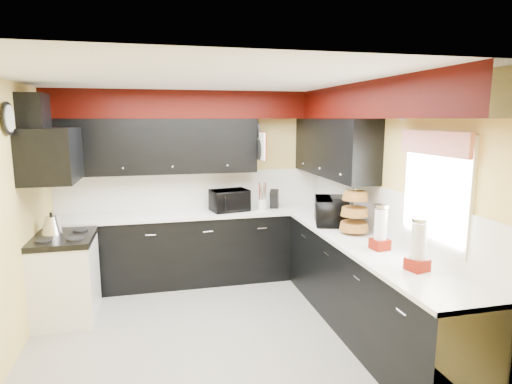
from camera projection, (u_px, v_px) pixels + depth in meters
ground at (214, 334)px, 4.32m from camera, size 3.60×3.60×0.00m
wall_back at (194, 185)px, 5.83m from camera, size 3.60×0.06×2.50m
wall_right at (381, 205)px, 4.52m from camera, size 0.06×3.60×2.50m
wall_left at (5, 224)px, 3.70m from camera, size 0.06×3.60×2.50m
ceiling at (210, 80)px, 3.90m from camera, size 3.60×3.60×0.06m
cab_back at (198, 248)px, 5.68m from camera, size 3.60×0.60×0.90m
cab_right at (366, 290)px, 4.30m from camera, size 0.60×3.00×0.90m
counter_back at (197, 214)px, 5.60m from camera, size 3.62×0.64×0.04m
counter_right at (368, 245)px, 4.22m from camera, size 0.64×3.02×0.04m
splash_back at (195, 190)px, 5.83m from camera, size 3.60×0.02×0.50m
splash_right at (380, 210)px, 4.53m from camera, size 0.02×3.60×0.50m
upper_back at (155, 146)px, 5.46m from camera, size 2.60×0.35×0.70m
upper_right at (333, 147)px, 5.25m from camera, size 0.35×1.80×0.70m
soffit_back at (194, 105)px, 5.48m from camera, size 3.60×0.36×0.35m
soffit_right at (379, 100)px, 4.13m from camera, size 0.36×3.24×0.35m
stove at (66, 280)px, 4.62m from camera, size 0.60×0.75×0.86m
cooktop at (63, 239)px, 4.54m from camera, size 0.62×0.77×0.06m
hood at (51, 155)px, 4.38m from camera, size 0.50×0.78×0.55m
hood_duct at (34, 113)px, 4.28m from camera, size 0.24×0.40×0.40m
window at (436, 191)px, 3.60m from camera, size 0.03×0.86×0.96m
valance at (434, 143)px, 3.52m from camera, size 0.04×0.88×0.20m
pan_top at (257, 130)px, 5.65m from camera, size 0.03×0.22×0.40m
pan_mid at (259, 150)px, 5.57m from camera, size 0.03×0.28×0.46m
pan_low at (255, 151)px, 5.83m from camera, size 0.03×0.24×0.42m
cut_board at (262, 146)px, 5.45m from camera, size 0.03×0.26×0.35m
baskets at (355, 212)px, 4.52m from camera, size 0.27×0.27×0.50m
clock at (8, 118)px, 3.79m from camera, size 0.03×0.30×0.30m
deco_plate at (403, 108)px, 4.01m from camera, size 0.03×0.24×0.24m
toaster_oven at (230, 200)px, 5.66m from camera, size 0.55×0.49×0.28m
microwave at (332, 211)px, 4.97m from camera, size 0.52×0.63×0.30m
utensil_crock at (262, 204)px, 5.74m from camera, size 0.16×0.16×0.14m
knife_block at (274, 199)px, 5.84m from camera, size 0.16×0.18×0.24m
kettle at (52, 225)px, 4.61m from camera, size 0.22×0.22×0.19m
dispenser_a at (381, 228)px, 3.97m from camera, size 0.17×0.17×0.40m
dispenser_b at (418, 246)px, 3.41m from camera, size 0.18×0.18×0.41m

